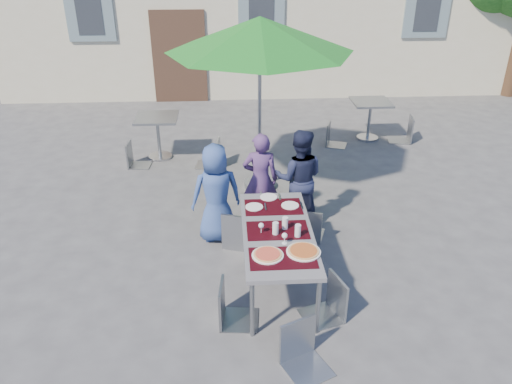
{
  "coord_description": "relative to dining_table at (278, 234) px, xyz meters",
  "views": [
    {
      "loc": [
        -0.87,
        -4.91,
        3.76
      ],
      "look_at": [
        -0.53,
        0.83,
        0.79
      ],
      "focal_mm": 35.0,
      "sensor_mm": 36.0,
      "label": 1
    }
  ],
  "objects": [
    {
      "name": "bg_chair_r_1",
      "position": [
        3.05,
        4.51,
        -0.13
      ],
      "size": [
        0.5,
        0.5,
        0.97
      ],
      "color": "gray",
      "rests_on": "ground"
    },
    {
      "name": "chair_2",
      "position": [
        0.53,
        0.97,
        -0.17
      ],
      "size": [
        0.51,
        0.51,
        0.9
      ],
      "color": "gray",
      "rests_on": "ground"
    },
    {
      "name": "pizza_near_left",
      "position": [
        -0.16,
        -0.51,
        0.07
      ],
      "size": [
        0.34,
        0.34,
        0.03
      ],
      "color": "white",
      "rests_on": "dining_table"
    },
    {
      "name": "glassware",
      "position": [
        0.06,
        -0.08,
        0.13
      ],
      "size": [
        0.47,
        0.37,
        0.15
      ],
      "color": "silver",
      "rests_on": "dining_table"
    },
    {
      "name": "chair_1",
      "position": [
        0.11,
        0.91,
        -0.15
      ],
      "size": [
        0.54,
        0.54,
        0.94
      ],
      "color": "gray",
      "rests_on": "ground"
    },
    {
      "name": "chair_3",
      "position": [
        -0.56,
        -0.63,
        -0.17
      ],
      "size": [
        0.44,
        0.44,
        0.91
      ],
      "color": "gray",
      "rests_on": "ground"
    },
    {
      "name": "place_settings",
      "position": [
        -0.02,
        0.64,
        0.06
      ],
      "size": [
        0.71,
        0.47,
        0.01
      ],
      "color": "white",
      "rests_on": "dining_table"
    },
    {
      "name": "child_2",
      "position": [
        0.44,
        1.41,
        0.02
      ],
      "size": [
        0.76,
        0.51,
        1.44
      ],
      "primitive_type": "imported",
      "rotation": [
        0.0,
        0.0,
        2.98
      ],
      "color": "#1B203C",
      "rests_on": "ground"
    },
    {
      "name": "cafe_table_0",
      "position": [
        -1.83,
        3.95,
        -0.12
      ],
      "size": [
        0.76,
        0.76,
        0.81
      ],
      "color": "#AAABB2",
      "rests_on": "ground"
    },
    {
      "name": "chair_4",
      "position": [
        0.52,
        -0.6,
        -0.17
      ],
      "size": [
        0.51,
        0.5,
        0.91
      ],
      "color": "#939A9F",
      "rests_on": "ground"
    },
    {
      "name": "patio_umbrella",
      "position": [
        -0.04,
        2.58,
        1.77
      ],
      "size": [
        2.79,
        2.79,
        2.73
      ],
      "color": "#AAABB2",
      "rests_on": "ground"
    },
    {
      "name": "pizza_near_right",
      "position": [
        0.23,
        -0.46,
        0.07
      ],
      "size": [
        0.37,
        0.37,
        0.03
      ],
      "color": "white",
      "rests_on": "dining_table"
    },
    {
      "name": "child_0",
      "position": [
        -0.71,
        1.08,
        -0.01
      ],
      "size": [
        0.75,
        0.56,
        1.38
      ],
      "primitive_type": "imported",
      "rotation": [
        0.0,
        0.0,
        3.34
      ],
      "color": "#344E8F",
      "rests_on": "ground"
    },
    {
      "name": "bg_chair_l_0",
      "position": [
        -2.24,
        3.6,
        -0.21
      ],
      "size": [
        0.41,
        0.4,
        0.85
      ],
      "color": "gray",
      "rests_on": "ground"
    },
    {
      "name": "ground",
      "position": [
        0.33,
        0.07,
        -0.7
      ],
      "size": [
        90.0,
        90.0,
        0.0
      ],
      "primitive_type": "plane",
      "color": "#434345",
      "rests_on": "ground"
    },
    {
      "name": "dining_table",
      "position": [
        0.0,
        0.0,
        0.0
      ],
      "size": [
        0.8,
        1.85,
        0.76
      ],
      "color": "#4B4B50",
      "rests_on": "ground"
    },
    {
      "name": "cafe_table_1",
      "position": [
        2.34,
        4.68,
        -0.13
      ],
      "size": [
        0.75,
        0.75,
        0.8
      ],
      "color": "#AAABB2",
      "rests_on": "ground"
    },
    {
      "name": "bg_chair_l_1",
      "position": [
        1.55,
        4.38,
        -0.2
      ],
      "size": [
        0.49,
        0.49,
        0.86
      ],
      "color": "gray",
      "rests_on": "ground"
    },
    {
      "name": "bg_chair_r_0",
      "position": [
        -0.82,
        3.52,
        -0.14
      ],
      "size": [
        0.48,
        0.47,
        0.95
      ],
      "color": "#939A9E",
      "rests_on": "ground"
    },
    {
      "name": "chair_0",
      "position": [
        -0.41,
        0.82,
        -0.1
      ],
      "size": [
        0.57,
        0.57,
        1.01
      ],
      "color": "#92969D",
      "rests_on": "ground"
    },
    {
      "name": "chair_5",
      "position": [
        0.13,
        -1.28,
        -0.17
      ],
      "size": [
        0.54,
        0.54,
        0.91
      ],
      "color": "gray",
      "rests_on": "ground"
    },
    {
      "name": "child_1",
      "position": [
        -0.1,
        1.47,
        -0.01
      ],
      "size": [
        0.52,
        0.36,
        1.38
      ],
      "primitive_type": "imported",
      "rotation": [
        0.0,
        0.0,
        3.08
      ],
      "color": "#4F3268",
      "rests_on": "ground"
    }
  ]
}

